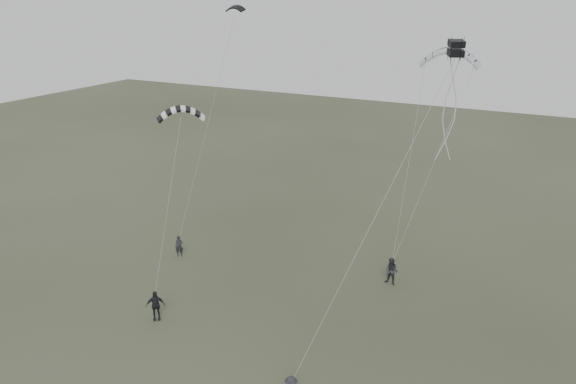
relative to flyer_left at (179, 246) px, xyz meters
The scene contains 8 objects.
ground 9.83m from the flyer_left, 38.59° to the right, with size 140.00×140.00×0.00m, color #313824.
flyer_left is the anchor object (origin of this frame).
flyer_right 14.90m from the flyer_left, 11.08° to the left, with size 0.88×0.69×1.81m, color #29282E.
flyer_center 8.18m from the flyer_left, 62.04° to the right, with size 1.06×0.44×1.80m, color black.
kite_dark_small 16.94m from the flyer_left, 67.79° to the left, with size 1.48×0.44×0.50m, color black, non-canonical shape.
kite_pale_large 22.44m from the flyer_left, 27.04° to the left, with size 3.74×0.84×1.55m, color #AAADAF, non-canonical shape.
kite_striped 11.56m from the flyer_left, 42.81° to the right, with size 2.69×0.67×1.09m, color black, non-canonical shape.
kite_box 23.02m from the flyer_left, ahead, with size 0.70×0.70×0.74m, color black, non-canonical shape.
Camera 1 is at (15.54, -22.56, 17.79)m, focal length 35.00 mm.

